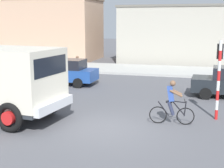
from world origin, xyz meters
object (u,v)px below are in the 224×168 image
object	(u,v)px
car_red_near	(65,72)
pedestrian_near_kerb	(77,67)
traffic_light_pole	(219,69)
cyclist	(172,102)

from	to	relation	value
car_red_near	pedestrian_near_kerb	bearing A→B (deg)	86.49
traffic_light_pole	car_red_near	bearing A→B (deg)	150.29
traffic_light_pole	cyclist	bearing A→B (deg)	-145.57
cyclist	pedestrian_near_kerb	xyz separation A→B (m)	(-7.07, 8.05, -0.02)
cyclist	traffic_light_pole	world-z (taller)	traffic_light_pole
traffic_light_pole	pedestrian_near_kerb	world-z (taller)	traffic_light_pole
traffic_light_pole	pedestrian_near_kerb	distance (m)	11.22
pedestrian_near_kerb	traffic_light_pole	bearing A→B (deg)	-38.05
car_red_near	pedestrian_near_kerb	distance (m)	1.80
cyclist	traffic_light_pole	size ratio (longest dim) A/B	0.54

